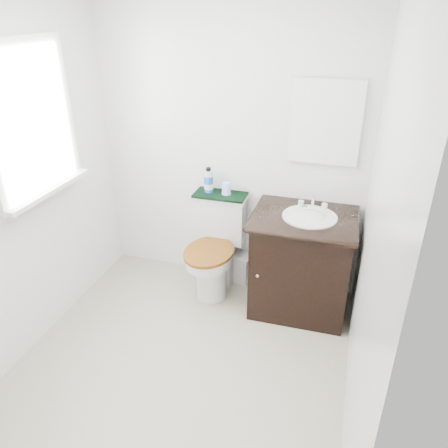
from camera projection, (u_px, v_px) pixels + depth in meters
The scene contains 14 objects.
floor at pixel (181, 364), 3.02m from camera, with size 2.40×2.40×0.00m, color #ACA38B.
wall_back at pixel (230, 147), 3.49m from camera, with size 2.40×2.40×0.00m, color white.
wall_front at pixel (30, 351), 1.45m from camera, with size 2.40×2.40×0.00m, color white.
wall_left at pixel (10, 185), 2.75m from camera, with size 2.40×2.40×0.00m, color white.
wall_right at pixel (374, 233), 2.19m from camera, with size 2.40×2.40×0.00m, color white.
window at pixel (30, 121), 2.80m from camera, with size 0.02×0.70×0.90m, color white.
mirror at pixel (325, 123), 3.17m from camera, with size 0.50×0.02×0.60m, color silver.
toilet at pixel (216, 251), 3.69m from camera, with size 0.44×0.64×0.81m.
vanity at pixel (302, 260), 3.41m from camera, with size 0.78×0.67×0.92m.
trash_bin at pixel (242, 268), 3.85m from camera, with size 0.22×0.20×0.27m.
towel at pixel (220, 195), 3.59m from camera, with size 0.43×0.22×0.02m, color black.
mouthwash_bottle at pixel (209, 181), 3.58m from camera, with size 0.07×0.07×0.21m.
cup at pixel (226, 188), 3.56m from camera, with size 0.08×0.08×0.10m, color #9BCCFF.
soap_bar at pixel (303, 206), 3.36m from camera, with size 0.08×0.05×0.02m, color #197C6C.
Camera 1 is at (0.94, -2.06, 2.23)m, focal length 35.00 mm.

